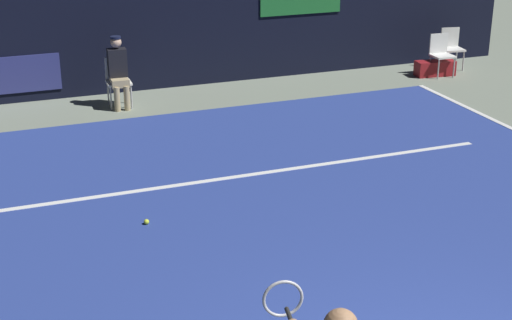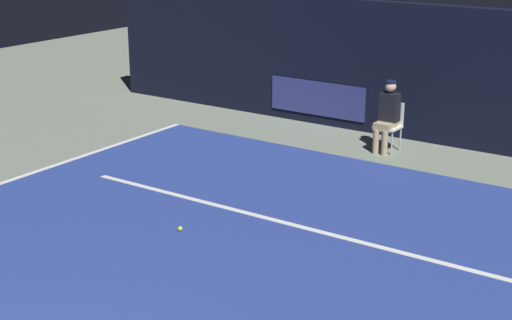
{
  "view_description": "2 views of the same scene",
  "coord_description": "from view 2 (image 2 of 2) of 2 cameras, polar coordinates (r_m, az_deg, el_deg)",
  "views": [
    {
      "loc": [
        -3.35,
        -4.02,
        4.3
      ],
      "look_at": [
        -0.06,
        4.64,
        0.7
      ],
      "focal_mm": 54.34,
      "sensor_mm": 36.0,
      "label": 1
    },
    {
      "loc": [
        4.99,
        -2.92,
        4.24
      ],
      "look_at": [
        -0.82,
        5.54,
        0.95
      ],
      "focal_mm": 54.62,
      "sensor_mm": 36.0,
      "label": 2
    }
  ],
  "objects": [
    {
      "name": "line_judge_on_chair",
      "position": [
        14.42,
        9.63,
        3.25
      ],
      "size": [
        0.45,
        0.54,
        1.32
      ],
      "color": "white",
      "rests_on": "ground"
    },
    {
      "name": "ground_plane",
      "position": [
        9.54,
        -1.16,
        -8.63
      ],
      "size": [
        32.02,
        32.02,
        0.0
      ],
      "primitive_type": "plane",
      "color": "gray"
    },
    {
      "name": "line_service",
      "position": [
        10.88,
        4.24,
        -5.14
      ],
      "size": [
        8.17,
        0.1,
        0.01
      ],
      "primitive_type": "cube",
      "color": "white",
      "rests_on": "court_surface"
    },
    {
      "name": "court_surface",
      "position": [
        9.54,
        -1.16,
        -8.6
      ],
      "size": [
        10.47,
        10.02,
        0.01
      ],
      "primitive_type": "cube",
      "color": "navy",
      "rests_on": "ground"
    },
    {
      "name": "tennis_ball",
      "position": [
        10.86,
        -5.57,
        -5.03
      ],
      "size": [
        0.07,
        0.07,
        0.07
      ],
      "primitive_type": "sphere",
      "color": "#CCE033",
      "rests_on": "court_surface"
    },
    {
      "name": "back_wall",
      "position": [
        14.97,
        14.36,
        5.89
      ],
      "size": [
        16.21,
        0.33,
        2.6
      ],
      "color": "black",
      "rests_on": "ground"
    }
  ]
}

